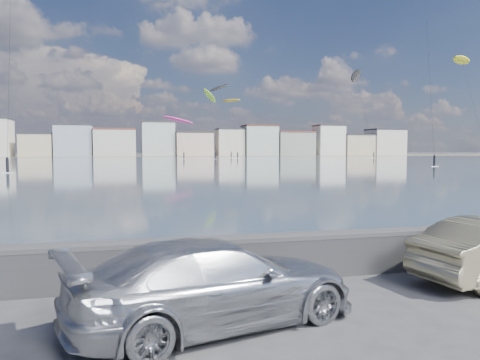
{
  "coord_description": "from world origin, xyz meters",
  "views": [
    {
      "loc": [
        -1.75,
        -7.3,
        2.97
      ],
      "look_at": [
        1.0,
        4.0,
        2.2
      ],
      "focal_mm": 35.0,
      "sensor_mm": 36.0,
      "label": 1
    }
  ],
  "objects": [
    {
      "name": "kitesurfer_8",
      "position": [
        24.4,
        140.9,
        19.71
      ],
      "size": [
        7.14,
        17.13,
        22.45
      ],
      "color": "#8CD826",
      "rests_on": "ground"
    },
    {
      "name": "kitesurfer_12",
      "position": [
        14.52,
        143.01,
        12.15
      ],
      "size": [
        10.46,
        17.42,
        14.18
      ],
      "color": "#E5338C",
      "rests_on": "ground"
    },
    {
      "name": "ground",
      "position": [
        0.0,
        0.0,
        0.0
      ],
      "size": [
        700.0,
        700.0,
        0.0
      ],
      "primitive_type": "plane",
      "color": "#333335",
      "rests_on": "ground"
    },
    {
      "name": "seawall",
      "position": [
        0.0,
        2.7,
        0.58
      ],
      "size": [
        400.0,
        0.36,
        1.08
      ],
      "color": "#28282B",
      "rests_on": "ground"
    },
    {
      "name": "kitesurfer_0",
      "position": [
        33.66,
        150.94,
        19.41
      ],
      "size": [
        6.74,
        18.68,
        20.36
      ],
      "color": "#BF8C19",
      "rests_on": "ground"
    },
    {
      "name": "car_silver",
      "position": [
        -0.33,
        0.32,
        0.73
      ],
      "size": [
        5.4,
        3.34,
        1.46
      ],
      "primitive_type": "imported",
      "rotation": [
        0.0,
        0.0,
        1.85
      ],
      "color": "#B1B3B8",
      "rests_on": "ground"
    },
    {
      "name": "kitesurfer_9",
      "position": [
        75.16,
        140.33,
        27.78
      ],
      "size": [
        8.26,
        15.88,
        31.57
      ],
      "color": "black",
      "rests_on": "ground"
    },
    {
      "name": "bay_water",
      "position": [
        0.0,
        91.5,
        0.01
      ],
      "size": [
        500.0,
        177.0,
        0.0
      ],
      "primitive_type": "cube",
      "color": "#424E62",
      "rests_on": "ground"
    },
    {
      "name": "kitesurfer_10",
      "position": [
        89.41,
        106.16,
        27.43
      ],
      "size": [
        10.86,
        10.76,
        28.9
      ],
      "color": "yellow",
      "rests_on": "ground"
    },
    {
      "name": "kitesurfer_1",
      "position": [
        30.57,
        155.68,
        24.01
      ],
      "size": [
        7.71,
        9.47,
        26.63
      ],
      "color": "black",
      "rests_on": "ground"
    },
    {
      "name": "far_shore_strip",
      "position": [
        0.0,
        200.0,
        0.01
      ],
      "size": [
        500.0,
        60.0,
        0.0
      ],
      "primitive_type": "cube",
      "color": "#4C473D",
      "rests_on": "ground"
    },
    {
      "name": "far_buildings",
      "position": [
        1.31,
        186.0,
        6.03
      ],
      "size": [
        240.79,
        13.26,
        14.6
      ],
      "color": "beige",
      "rests_on": "ground"
    }
  ]
}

